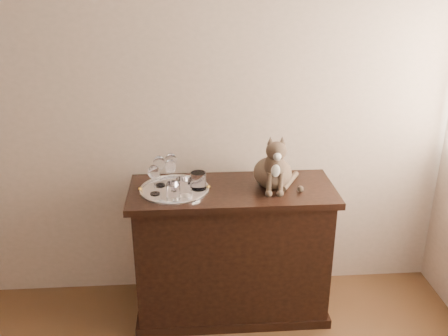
# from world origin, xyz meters

# --- Properties ---
(wall_back) EXTENTS (4.00, 0.10, 2.70)m
(wall_back) POSITION_xyz_m (0.00, 2.25, 1.35)
(wall_back) COLOR tan
(wall_back) RESTS_ON ground
(sideboard) EXTENTS (1.20, 0.50, 0.85)m
(sideboard) POSITION_xyz_m (0.60, 1.94, 0.42)
(sideboard) COLOR black
(sideboard) RESTS_ON ground
(tray) EXTENTS (0.40, 0.40, 0.01)m
(tray) POSITION_xyz_m (0.27, 1.93, 0.85)
(tray) COLOR silver
(tray) RESTS_ON sideboard
(wine_glass_a) EXTENTS (0.07, 0.07, 0.18)m
(wine_glass_a) POSITION_xyz_m (0.18, 1.99, 0.95)
(wine_glass_a) COLOR white
(wine_glass_a) RESTS_ON tray
(wine_glass_b) EXTENTS (0.07, 0.07, 0.19)m
(wine_glass_b) POSITION_xyz_m (0.25, 2.02, 0.95)
(wine_glass_b) COLOR white
(wine_glass_b) RESTS_ON tray
(wine_glass_c) EXTENTS (0.07, 0.07, 0.17)m
(wine_glass_c) POSITION_xyz_m (0.16, 1.88, 0.95)
(wine_glass_c) COLOR white
(wine_glass_c) RESTS_ON tray
(wine_glass_d) EXTENTS (0.07, 0.07, 0.18)m
(wine_glass_d) POSITION_xyz_m (0.25, 1.95, 0.95)
(wine_glass_d) COLOR white
(wine_glass_d) RESTS_ON tray
(tumbler_a) EXTENTS (0.09, 0.09, 0.10)m
(tumbler_a) POSITION_xyz_m (0.32, 1.86, 0.91)
(tumbler_a) COLOR silver
(tumbler_a) RESTS_ON tray
(tumbler_b) EXTENTS (0.08, 0.08, 0.09)m
(tumbler_b) POSITION_xyz_m (0.26, 1.80, 0.90)
(tumbler_b) COLOR silver
(tumbler_b) RESTS_ON tray
(tumbler_c) EXTENTS (0.09, 0.09, 0.10)m
(tumbler_c) POSITION_xyz_m (0.41, 1.93, 0.91)
(tumbler_c) COLOR silver
(tumbler_c) RESTS_ON tray
(cat) EXTENTS (0.36, 0.34, 0.34)m
(cat) POSITION_xyz_m (0.84, 1.95, 1.02)
(cat) COLOR #47362A
(cat) RESTS_ON sideboard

